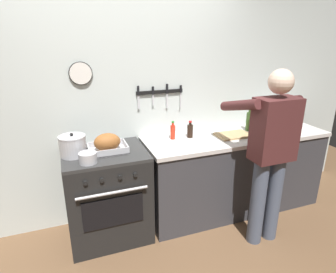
% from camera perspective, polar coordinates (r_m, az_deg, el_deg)
% --- Properties ---
extents(wall_back, '(6.00, 0.13, 2.60)m').
position_cam_1_polar(wall_back, '(2.97, -9.94, 7.24)').
color(wall_back, silver).
rests_on(wall_back, ground).
extents(counter_block, '(2.03, 0.65, 0.90)m').
position_cam_1_polar(counter_block, '(3.36, 12.84, -6.82)').
color(counter_block, '#38383D').
rests_on(counter_block, ground).
extents(stove, '(0.76, 0.67, 0.90)m').
position_cam_1_polar(stove, '(2.91, -11.90, -11.23)').
color(stove, black).
rests_on(stove, ground).
extents(person_cook, '(0.51, 0.63, 1.66)m').
position_cam_1_polar(person_cook, '(2.73, 19.71, -2.33)').
color(person_cook, '#4C566B').
rests_on(person_cook, ground).
extents(roasting_pan, '(0.35, 0.26, 0.18)m').
position_cam_1_polar(roasting_pan, '(2.68, -11.97, -1.40)').
color(roasting_pan, '#B7B7BC').
rests_on(roasting_pan, stove).
extents(stock_pot, '(0.24, 0.24, 0.21)m').
position_cam_1_polar(stock_pot, '(2.67, -18.41, -1.74)').
color(stock_pot, '#B7B7BC').
rests_on(stock_pot, stove).
extents(saucepan, '(0.15, 0.15, 0.09)m').
position_cam_1_polar(saucepan, '(2.50, -15.63, -4.09)').
color(saucepan, '#B7B7BC').
rests_on(saucepan, stove).
extents(cutting_board, '(0.36, 0.24, 0.02)m').
position_cam_1_polar(cutting_board, '(3.14, 12.86, 0.30)').
color(cutting_board, tan).
rests_on(cutting_board, counter_block).
extents(bottle_hot_sauce, '(0.05, 0.05, 0.19)m').
position_cam_1_polar(bottle_hot_sauce, '(2.95, 0.96, 0.96)').
color(bottle_hot_sauce, red).
rests_on(bottle_hot_sauce, counter_block).
extents(bottle_soy_sauce, '(0.06, 0.06, 0.18)m').
position_cam_1_polar(bottle_soy_sauce, '(3.01, 4.41, 1.17)').
color(bottle_soy_sauce, black).
rests_on(bottle_soy_sauce, counter_block).
extents(bottle_olive_oil, '(0.07, 0.07, 0.26)m').
position_cam_1_polar(bottle_olive_oil, '(3.34, 15.81, 3.04)').
color(bottle_olive_oil, '#385623').
rests_on(bottle_olive_oil, counter_block).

